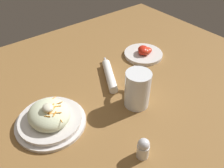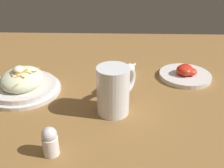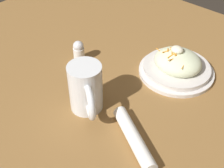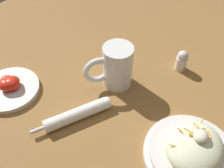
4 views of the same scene
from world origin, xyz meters
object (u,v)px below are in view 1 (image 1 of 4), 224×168
at_px(salad_plate, 50,118).
at_px(tomato_plate, 144,53).
at_px(napkin_roll, 110,75).
at_px(beer_mug, 137,90).
at_px(salt_shaker, 143,148).

bearing_deg(salad_plate, tomato_plate, -78.08).
relative_size(napkin_roll, tomato_plate, 1.17).
distance_m(beer_mug, salt_shaker, 0.22).
bearing_deg(salt_shaker, napkin_roll, -23.04).
relative_size(salad_plate, tomato_plate, 1.30).
height_order(salad_plate, napkin_roll, salad_plate).
xyz_separation_m(beer_mug, tomato_plate, (0.21, -0.24, -0.04)).
distance_m(beer_mug, tomato_plate, 0.32).
xyz_separation_m(salad_plate, tomato_plate, (0.11, -0.53, -0.01)).
xyz_separation_m(napkin_roll, salt_shaker, (-0.34, 0.15, 0.02)).
height_order(salad_plate, tomato_plate, salad_plate).
bearing_deg(napkin_roll, salad_plate, 103.46).
bearing_deg(tomato_plate, napkin_roll, 99.90).
xyz_separation_m(salad_plate, beer_mug, (-0.10, -0.29, 0.03)).
distance_m(beer_mug, napkin_roll, 0.18).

